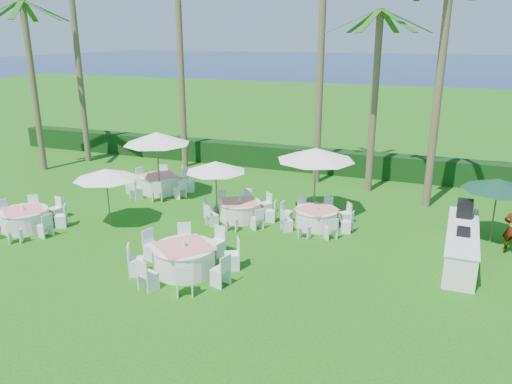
% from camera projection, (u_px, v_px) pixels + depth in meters
% --- Properties ---
extents(ground, '(120.00, 120.00, 0.00)m').
position_uv_depth(ground, '(172.00, 257.00, 16.32)').
color(ground, '#155A0F').
rests_on(ground, ground).
extents(hedge, '(34.00, 1.00, 1.20)m').
position_uv_depth(hedge, '(283.00, 157.00, 26.84)').
color(hedge, black).
rests_on(hedge, ground).
extents(ocean, '(260.00, 260.00, 0.00)m').
position_uv_depth(ocean, '(409.00, 67.00, 107.30)').
color(ocean, '#061B42').
rests_on(ocean, ground).
extents(banquet_table_a, '(2.99, 2.99, 0.91)m').
position_uv_depth(banquet_table_a, '(25.00, 219.00, 18.53)').
color(banquet_table_a, white).
rests_on(banquet_table_a, ground).
extents(banquet_table_b, '(3.34, 3.34, 1.01)m').
position_uv_depth(banquet_table_b, '(185.00, 258.00, 15.20)').
color(banquet_table_b, white).
rests_on(banquet_table_b, ground).
extents(banquet_table_d, '(3.07, 3.07, 0.95)m').
position_uv_depth(banquet_table_d, '(160.00, 183.00, 22.85)').
color(banquet_table_d, white).
rests_on(banquet_table_d, ground).
extents(banquet_table_e, '(2.89, 2.89, 0.88)m').
position_uv_depth(banquet_table_e, '(240.00, 210.00, 19.53)').
color(banquet_table_e, white).
rests_on(banquet_table_e, ground).
extents(banquet_table_f, '(2.81, 2.81, 0.86)m').
position_uv_depth(banquet_table_f, '(316.00, 218.00, 18.74)').
color(banquet_table_f, white).
rests_on(banquet_table_f, ground).
extents(umbrella_a, '(2.39, 2.39, 2.22)m').
position_uv_depth(umbrella_a, '(106.00, 174.00, 18.39)').
color(umbrella_a, brown).
rests_on(umbrella_a, ground).
extents(umbrella_b, '(2.35, 2.35, 2.32)m').
position_uv_depth(umbrella_b, '(216.00, 167.00, 19.07)').
color(umbrella_b, brown).
rests_on(umbrella_b, ground).
extents(umbrella_c, '(2.88, 2.88, 2.95)m').
position_uv_depth(umbrella_c, '(157.00, 138.00, 21.35)').
color(umbrella_c, brown).
rests_on(umbrella_c, ground).
extents(umbrella_d, '(3.07, 3.07, 2.77)m').
position_uv_depth(umbrella_d, '(316.00, 154.00, 19.23)').
color(umbrella_d, brown).
rests_on(umbrella_d, ground).
extents(umbrella_green, '(2.40, 2.40, 2.31)m').
position_uv_depth(umbrella_green, '(498.00, 184.00, 16.86)').
color(umbrella_green, brown).
rests_on(umbrella_green, ground).
extents(buffet_table, '(1.10, 4.55, 1.61)m').
position_uv_depth(buffet_table, '(461.00, 243.00, 15.96)').
color(buffet_table, white).
rests_on(buffet_table, ground).
extents(palm_a, '(4.34, 4.30, 12.07)m').
position_uv_depth(palm_a, '(76.00, 42.00, 26.58)').
color(palm_a, brown).
rests_on(palm_a, ground).
extents(palm_b, '(4.40, 4.14, 9.93)m').
position_uv_depth(palm_b, '(181.00, 65.00, 25.75)').
color(palm_b, brown).
rests_on(palm_b, ground).
extents(palm_c, '(4.41, 4.07, 12.68)m').
position_uv_depth(palm_c, '(322.00, 37.00, 22.45)').
color(palm_c, brown).
rests_on(palm_c, ground).
extents(palm_d, '(4.30, 4.34, 7.99)m').
position_uv_depth(palm_d, '(375.00, 94.00, 21.85)').
color(palm_d, brown).
rests_on(palm_d, ground).
extents(palm_e, '(4.40, 4.14, 9.24)m').
position_uv_depth(palm_e, '(439.00, 84.00, 19.58)').
color(palm_e, brown).
rests_on(palm_e, ground).
extents(palm_f, '(4.40, 3.96, 8.56)m').
position_uv_depth(palm_f, '(33.00, 80.00, 25.35)').
color(palm_f, brown).
rests_on(palm_f, ground).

